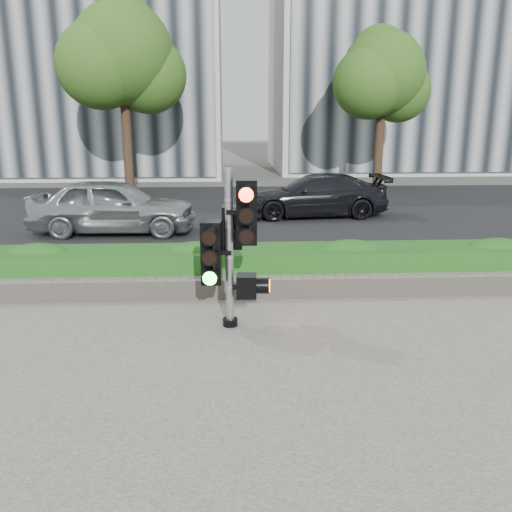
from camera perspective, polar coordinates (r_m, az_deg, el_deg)
name	(u,v)px	position (r m, az deg, el deg)	size (l,w,h in m)	color
ground	(279,344)	(7.43, 2.46, -9.24)	(120.00, 120.00, 0.00)	#51514C
sidewalk	(304,455)	(5.25, 5.12, -20.17)	(16.00, 11.00, 0.03)	#9E9389
road	(250,213)	(17.04, -0.63, 4.51)	(60.00, 13.00, 0.02)	black
curb	(264,274)	(10.36, 0.86, -1.88)	(60.00, 0.25, 0.12)	gray
stone_wall	(269,287)	(9.13, 1.38, -3.26)	(12.00, 0.32, 0.34)	gray
hedge	(266,267)	(9.70, 1.10, -1.13)	(12.00, 1.00, 0.68)	green
building_left	(61,23)	(31.23, -19.86, 22.10)	(16.00, 9.00, 15.00)	#B7B7B2
building_right	(434,60)	(33.96, 18.23, 19.00)	(18.00, 10.00, 12.00)	#B7B7B2
tree_left	(122,58)	(21.76, -13.91, 19.61)	(4.61, 4.03, 7.34)	black
tree_right	(382,77)	(23.19, 13.13, 17.92)	(4.10, 3.58, 6.53)	black
traffic_signal	(232,241)	(7.62, -2.58, 1.61)	(0.80, 0.59, 2.28)	black
car_silver	(113,206)	(14.48, -14.81, 5.13)	(1.69, 4.20, 1.43)	#9FA3A6
car_dark	(315,195)	(16.53, 6.20, 6.36)	(1.76, 4.34, 1.26)	black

